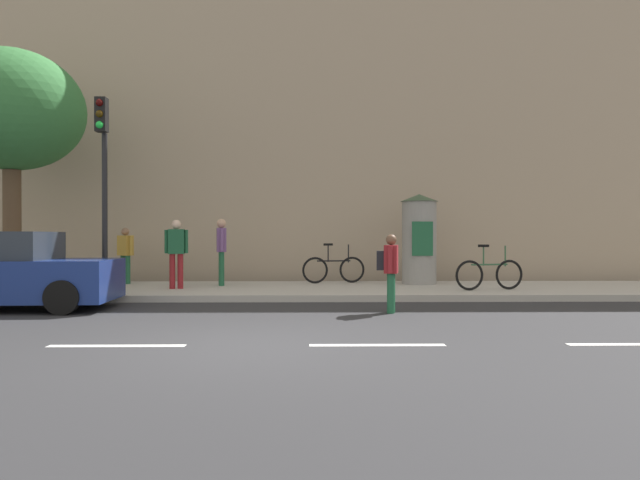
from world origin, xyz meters
name	(u,v)px	position (x,y,z in m)	size (l,w,h in m)	color
ground_plane	(247,346)	(0.00, 0.00, 0.00)	(80.00, 80.00, 0.00)	#2B2B2D
sidewalk_curb	(278,290)	(0.00, 7.00, 0.07)	(36.00, 4.00, 0.15)	#B2ADA3
lane_markings	(247,345)	(0.00, 0.00, 0.00)	(25.80, 0.16, 0.01)	silver
building_backdrop	(286,126)	(0.00, 12.00, 5.14)	(36.00, 5.00, 10.28)	tan
traffic_light	(103,163)	(-3.75, 5.24, 3.06)	(0.24, 0.45, 4.33)	black
poster_column	(419,238)	(3.76, 8.01, 1.38)	(1.01, 1.01, 2.42)	gray
street_tree	(12,112)	(-6.57, 6.88, 4.52)	(3.49, 3.49, 5.90)	brown
pedestrian_in_light_jacket	(390,267)	(2.32, 3.27, 0.86)	(0.44, 0.56, 1.47)	#1E5938
pedestrian_with_bag	(221,246)	(-1.50, 7.56, 1.17)	(0.31, 0.57, 1.74)	#1E5938
pedestrian_tallest	(125,251)	(-4.19, 8.17, 1.03)	(0.49, 0.46, 1.52)	#1E5938
pedestrian_in_red_top	(176,249)	(-2.47, 6.66, 1.13)	(0.56, 0.30, 1.69)	maroon
bicycle_leaning	(334,269)	(1.46, 8.29, 0.54)	(1.74, 0.45, 1.09)	black
bicycle_upright	(489,274)	(5.11, 6.20, 0.54)	(1.74, 0.44, 1.09)	black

